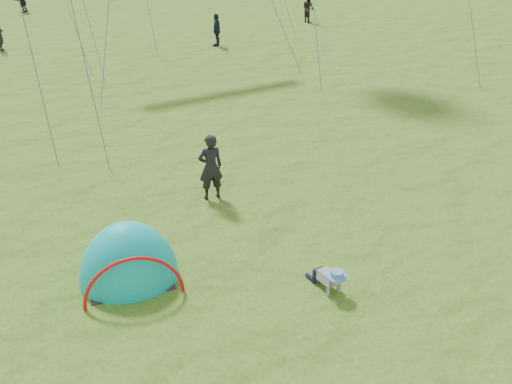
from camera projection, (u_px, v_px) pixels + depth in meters
ground at (297, 286)px, 10.72m from camera, size 140.00×140.00×0.00m
crawling_toddler at (330, 278)px, 10.50m from camera, size 0.49×0.70×0.53m
popup_tent at (130, 279)px, 10.91m from camera, size 2.19×1.95×2.42m
standing_adult at (211, 167)px, 13.70m from camera, size 0.67×0.50×1.65m
crowd_person_5 at (22, 0)px, 40.44m from camera, size 1.39×1.56×1.72m
crowd_person_13 at (308, 8)px, 36.66m from camera, size 0.65×0.84×1.72m
crowd_person_14 at (217, 30)px, 29.94m from camera, size 0.98×0.98×1.67m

